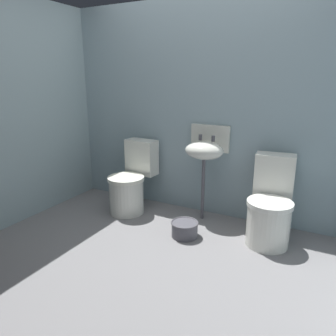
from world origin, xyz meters
The scene contains 7 objects.
ground_plane centered at (0.00, 0.00, -0.04)m, with size 3.53×2.47×0.08m, color slate.
wall_back centered at (0.00, 1.09, 1.12)m, with size 3.53×0.10×2.24m, color #8CA4AD.
wall_left centered at (-1.62, 0.10, 1.12)m, with size 0.10×2.27×2.24m, color #8DA3A8.
toilet_left centered at (-0.69, 0.68, 0.32)m, with size 0.43×0.61×0.78m.
toilet_right centered at (0.83, 0.68, 0.32)m, with size 0.44×0.63×0.78m.
sink centered at (0.11, 0.87, 0.75)m, with size 0.42×0.35×0.99m.
bucket centered at (0.11, 0.39, 0.08)m, with size 0.26×0.26×0.15m.
Camera 1 is at (1.24, -2.12, 1.47)m, focal length 33.93 mm.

